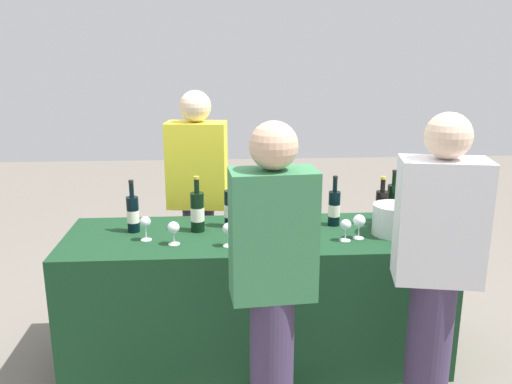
{
  "coord_description": "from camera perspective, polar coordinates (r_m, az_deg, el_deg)",
  "views": [
    {
      "loc": [
        -0.19,
        -2.92,
        1.83
      ],
      "look_at": [
        0.0,
        0.0,
        1.04
      ],
      "focal_mm": 37.49,
      "sensor_mm": 36.0,
      "label": 1
    }
  ],
  "objects": [
    {
      "name": "wine_bottle_4",
      "position": [
        3.26,
        8.34,
        -1.67
      ],
      "size": [
        0.07,
        0.07,
        0.31
      ],
      "color": "black",
      "rests_on": "tasting_table"
    },
    {
      "name": "wine_bottle_0",
      "position": [
        3.19,
        -12.99,
        -2.26
      ],
      "size": [
        0.07,
        0.07,
        0.31
      ],
      "color": "black",
      "rests_on": "tasting_table"
    },
    {
      "name": "wine_bottle_5",
      "position": [
        3.31,
        13.24,
        -1.64
      ],
      "size": [
        0.08,
        0.08,
        0.3
      ],
      "color": "black",
      "rests_on": "tasting_table"
    },
    {
      "name": "wine_bottle_6",
      "position": [
        3.38,
        14.39,
        -1.14
      ],
      "size": [
        0.08,
        0.08,
        0.33
      ],
      "color": "black",
      "rests_on": "tasting_table"
    },
    {
      "name": "wine_glass_1",
      "position": [
        2.95,
        -8.79,
        -3.87
      ],
      "size": [
        0.07,
        0.07,
        0.13
      ],
      "color": "silver",
      "rests_on": "tasting_table"
    },
    {
      "name": "wine_bottle_3",
      "position": [
        3.2,
        0.58,
        -1.61
      ],
      "size": [
        0.08,
        0.08,
        0.33
      ],
      "color": "black",
      "rests_on": "tasting_table"
    },
    {
      "name": "tasting_table",
      "position": [
        3.26,
        -0.0,
        -10.99
      ],
      "size": [
        2.2,
        0.72,
        0.79
      ],
      "primitive_type": "cube",
      "color": "#14381E",
      "rests_on": "ground_plane"
    },
    {
      "name": "server_pouring",
      "position": [
        3.69,
        -6.22,
        -0.47
      ],
      "size": [
        0.42,
        0.26,
        1.56
      ],
      "rotation": [
        0.0,
        0.0,
        3.03
      ],
      "color": "#3F3351",
      "rests_on": "ground_plane"
    },
    {
      "name": "wine_glass_5",
      "position": [
        3.05,
        10.95,
        -3.11
      ],
      "size": [
        0.07,
        0.07,
        0.14
      ],
      "color": "silver",
      "rests_on": "tasting_table"
    },
    {
      "name": "wine_bottle_1",
      "position": [
        3.13,
        -6.27,
        -2.07
      ],
      "size": [
        0.08,
        0.08,
        0.33
      ],
      "color": "black",
      "rests_on": "tasting_table"
    },
    {
      "name": "ground_plane",
      "position": [
        3.45,
        -0.0,
        -16.87
      ],
      "size": [
        12.0,
        12.0,
        0.0
      ],
      "primitive_type": "plane",
      "color": "slate"
    },
    {
      "name": "wine_glass_4",
      "position": [
        3.01,
        9.56,
        -3.58
      ],
      "size": [
        0.06,
        0.06,
        0.12
      ],
      "color": "silver",
      "rests_on": "tasting_table"
    },
    {
      "name": "guest_1",
      "position": [
        2.66,
        18.67,
        -7.48
      ],
      "size": [
        0.42,
        0.29,
        1.56
      ],
      "rotation": [
        0.0,
        0.0,
        -0.19
      ],
      "color": "#3F3351",
      "rests_on": "ground_plane"
    },
    {
      "name": "wine_glass_2",
      "position": [
        2.89,
        -2.99,
        -4.03
      ],
      "size": [
        0.06,
        0.06,
        0.13
      ],
      "color": "silver",
      "rests_on": "tasting_table"
    },
    {
      "name": "ice_bucket",
      "position": [
        3.17,
        14.43,
        -2.86
      ],
      "size": [
        0.24,
        0.24,
        0.18
      ],
      "primitive_type": "cylinder",
      "color": "silver",
      "rests_on": "tasting_table"
    },
    {
      "name": "wine_bottle_2",
      "position": [
        3.2,
        -2.73,
        -1.72
      ],
      "size": [
        0.08,
        0.08,
        0.32
      ],
      "color": "black",
      "rests_on": "tasting_table"
    },
    {
      "name": "wine_glass_0",
      "position": [
        3.03,
        -11.72,
        -3.27
      ],
      "size": [
        0.06,
        0.06,
        0.14
      ],
      "color": "silver",
      "rests_on": "tasting_table"
    },
    {
      "name": "guest_0",
      "position": [
        2.39,
        1.77,
        -9.35
      ],
      "size": [
        0.38,
        0.23,
        1.54
      ],
      "rotation": [
        0.0,
        0.0,
        0.09
      ],
      "color": "#3F3351",
      "rests_on": "ground_plane"
    },
    {
      "name": "wine_glass_3",
      "position": [
        3.0,
        5.07,
        -3.36
      ],
      "size": [
        0.07,
        0.07,
        0.13
      ],
      "color": "silver",
      "rests_on": "tasting_table"
    }
  ]
}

